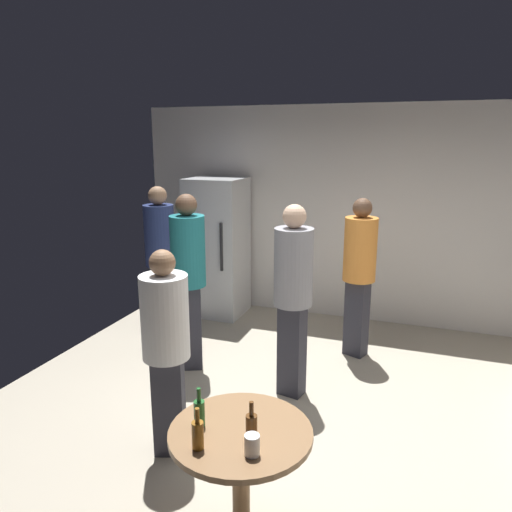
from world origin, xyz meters
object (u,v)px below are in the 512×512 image
(beer_bottle_green, at_px, (199,412))
(person_in_gray_shirt, at_px, (293,287))
(beer_bottle_brown, at_px, (251,427))
(person_in_teal_shirt, at_px, (188,269))
(person_in_white_shirt, at_px, (166,339))
(person_in_orange_shirt, at_px, (359,266))
(beer_bottle_amber, at_px, (198,434))
(plastic_cup_white, at_px, (252,445))
(foreground_table, at_px, (241,447))
(person_in_navy_shirt, at_px, (160,251))
(refrigerator, at_px, (217,247))

(beer_bottle_green, bearing_deg, person_in_gray_shirt, 88.53)
(beer_bottle_brown, distance_m, person_in_teal_shirt, 2.40)
(person_in_white_shirt, bearing_deg, person_in_orange_shirt, 134.81)
(person_in_white_shirt, bearing_deg, beer_bottle_amber, 19.48)
(plastic_cup_white, relative_size, person_in_teal_shirt, 0.06)
(beer_bottle_amber, xyz_separation_m, person_in_orange_shirt, (0.39, 2.98, 0.18))
(foreground_table, distance_m, person_in_white_shirt, 1.05)
(person_in_navy_shirt, bearing_deg, beer_bottle_brown, 21.62)
(beer_bottle_brown, xyz_separation_m, person_in_white_shirt, (-0.90, 0.67, 0.09))
(refrigerator, height_order, person_in_white_shirt, refrigerator)
(beer_bottle_amber, xyz_separation_m, beer_bottle_brown, (0.24, 0.15, 0.00))
(foreground_table, distance_m, person_in_navy_shirt, 3.20)
(person_in_orange_shirt, xyz_separation_m, person_in_gray_shirt, (-0.43, -1.04, 0.03))
(beer_bottle_amber, xyz_separation_m, person_in_white_shirt, (-0.66, 0.82, 0.09))
(person_in_white_shirt, bearing_deg, beer_bottle_brown, 34.00)
(foreground_table, bearing_deg, person_in_gray_shirt, 96.16)
(refrigerator, xyz_separation_m, beer_bottle_green, (1.46, -3.49, -0.08))
(person_in_navy_shirt, bearing_deg, person_in_teal_shirt, 30.95)
(plastic_cup_white, bearing_deg, person_in_gray_shirt, 99.52)
(plastic_cup_white, xyz_separation_m, person_in_white_shirt, (-0.94, 0.78, 0.12))
(refrigerator, bearing_deg, plastic_cup_white, -63.26)
(person_in_orange_shirt, height_order, person_in_navy_shirt, person_in_navy_shirt)
(beer_bottle_brown, bearing_deg, beer_bottle_green, 174.22)
(person_in_navy_shirt, relative_size, person_in_gray_shirt, 1.01)
(person_in_gray_shirt, bearing_deg, beer_bottle_brown, 20.21)
(person_in_orange_shirt, bearing_deg, person_in_teal_shirt, -39.28)
(refrigerator, height_order, beer_bottle_green, refrigerator)
(beer_bottle_brown, bearing_deg, beer_bottle_amber, -147.51)
(beer_bottle_brown, bearing_deg, refrigerator, 116.88)
(foreground_table, bearing_deg, beer_bottle_amber, -123.69)
(foreground_table, height_order, plastic_cup_white, plastic_cup_white)
(plastic_cup_white, xyz_separation_m, person_in_navy_shirt, (-2.10, 2.66, 0.26))
(foreground_table, bearing_deg, person_in_white_shirt, 143.37)
(person_in_orange_shirt, height_order, person_in_white_shirt, person_in_orange_shirt)
(person_in_teal_shirt, distance_m, person_in_navy_shirt, 0.91)
(person_in_teal_shirt, relative_size, person_in_navy_shirt, 1.00)
(beer_bottle_brown, height_order, person_in_gray_shirt, person_in_gray_shirt)
(person_in_orange_shirt, distance_m, person_in_teal_shirt, 1.77)
(foreground_table, distance_m, person_in_teal_shirt, 2.32)
(beer_bottle_brown, bearing_deg, person_in_orange_shirt, 86.91)
(person_in_teal_shirt, bearing_deg, person_in_orange_shirt, 95.09)
(beer_bottle_brown, distance_m, person_in_navy_shirt, 3.29)
(beer_bottle_green, distance_m, person_in_white_shirt, 0.87)
(person_in_teal_shirt, bearing_deg, refrigerator, 169.56)
(person_in_teal_shirt, bearing_deg, beer_bottle_amber, 3.78)
(refrigerator, distance_m, beer_bottle_amber, 3.98)
(person_in_orange_shirt, bearing_deg, refrigerator, -88.68)
(beer_bottle_green, distance_m, person_in_navy_shirt, 3.07)
(beer_bottle_amber, distance_m, beer_bottle_green, 0.20)
(foreground_table, xyz_separation_m, beer_bottle_green, (-0.23, -0.04, 0.19))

